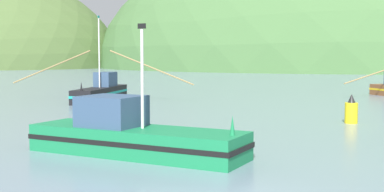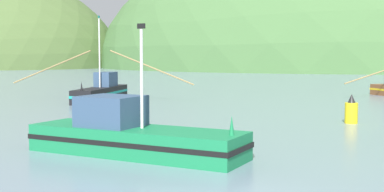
% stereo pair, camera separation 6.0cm
% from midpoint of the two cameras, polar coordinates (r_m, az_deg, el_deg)
% --- Properties ---
extents(hill_mid_left, '(185.18, 148.15, 94.46)m').
position_cam_midpoint_polar(hill_mid_left, '(184.98, 19.39, 3.10)').
color(hill_mid_left, '#47703D').
rests_on(hill_mid_left, ground).
extents(fishing_boat_black, '(15.97, 9.50, 7.29)m').
position_cam_midpoint_polar(fishing_boat_black, '(45.10, -10.09, 0.54)').
color(fishing_boat_black, black).
rests_on(fishing_boat_black, ground).
extents(fishing_boat_green, '(8.97, 6.67, 5.14)m').
position_cam_midpoint_polar(fishing_boat_green, '(20.37, -6.80, -4.43)').
color(fishing_boat_green, '#197A47').
rests_on(fishing_boat_green, ground).
extents(channel_buoy, '(0.73, 0.73, 1.69)m').
position_cam_midpoint_polar(channel_buoy, '(30.91, 17.27, -1.61)').
color(channel_buoy, yellow).
rests_on(channel_buoy, ground).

